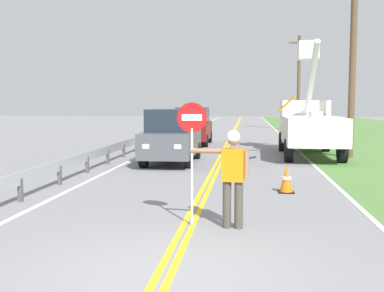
# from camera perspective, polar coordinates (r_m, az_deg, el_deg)

# --- Properties ---
(ground_plane) EXTENTS (160.00, 160.00, 0.00)m
(ground_plane) POSITION_cam_1_polar(r_m,az_deg,el_deg) (6.50, -3.41, -15.50)
(ground_plane) COLOR gray
(centerline_yellow_left) EXTENTS (0.11, 110.00, 0.01)m
(centerline_yellow_left) POSITION_cam_1_polar(r_m,az_deg,el_deg) (26.11, 4.23, 0.19)
(centerline_yellow_left) COLOR yellow
(centerline_yellow_left) RESTS_ON ground
(centerline_yellow_right) EXTENTS (0.11, 110.00, 0.01)m
(centerline_yellow_right) POSITION_cam_1_polar(r_m,az_deg,el_deg) (26.10, 4.62, 0.19)
(centerline_yellow_right) COLOR yellow
(centerline_yellow_right) RESTS_ON ground
(edge_line_right) EXTENTS (0.12, 110.00, 0.01)m
(edge_line_right) POSITION_cam_1_polar(r_m,az_deg,el_deg) (26.20, 12.31, 0.10)
(edge_line_right) COLOR silver
(edge_line_right) RESTS_ON ground
(edge_line_left) EXTENTS (0.12, 110.00, 0.01)m
(edge_line_left) POSITION_cam_1_polar(r_m,az_deg,el_deg) (26.50, -3.38, 0.27)
(edge_line_left) COLOR silver
(edge_line_left) RESTS_ON ground
(flagger_worker) EXTENTS (1.08, 0.29, 1.83)m
(flagger_worker) POSITION_cam_1_polar(r_m,az_deg,el_deg) (8.51, 5.04, -3.27)
(flagger_worker) COLOR #474238
(flagger_worker) RESTS_ON ground
(stop_sign_paddle) EXTENTS (0.56, 0.04, 2.33)m
(stop_sign_paddle) POSITION_cam_1_polar(r_m,az_deg,el_deg) (8.58, -0.01, 1.28)
(stop_sign_paddle) COLOR silver
(stop_sign_paddle) RESTS_ON ground
(utility_bucket_truck) EXTENTS (2.77, 6.85, 5.14)m
(utility_bucket_truck) POSITION_cam_1_polar(r_m,az_deg,el_deg) (21.20, 14.24, 2.66)
(utility_bucket_truck) COLOR white
(utility_bucket_truck) RESTS_ON ground
(oncoming_suv_nearest) EXTENTS (1.95, 4.62, 2.10)m
(oncoming_suv_nearest) POSITION_cam_1_polar(r_m,az_deg,el_deg) (17.93, -2.49, 1.28)
(oncoming_suv_nearest) COLOR #4C5156
(oncoming_suv_nearest) RESTS_ON ground
(oncoming_suv_second) EXTENTS (1.94, 4.62, 2.10)m
(oncoming_suv_second) POSITION_cam_1_polar(r_m,az_deg,el_deg) (26.01, 0.13, 2.52)
(oncoming_suv_second) COLOR maroon
(oncoming_suv_second) RESTS_ON ground
(utility_pole_near) EXTENTS (1.80, 0.28, 8.09)m
(utility_pole_near) POSITION_cam_1_polar(r_m,az_deg,el_deg) (20.84, 19.31, 10.25)
(utility_pole_near) COLOR brown
(utility_pole_near) RESTS_ON ground
(utility_pole_mid) EXTENTS (1.80, 0.28, 8.13)m
(utility_pole_mid) POSITION_cam_1_polar(r_m,az_deg,el_deg) (41.12, 13.09, 7.83)
(utility_pole_mid) COLOR brown
(utility_pole_mid) RESTS_ON ground
(traffic_cone_lead) EXTENTS (0.40, 0.40, 0.70)m
(traffic_cone_lead) POSITION_cam_1_polar(r_m,az_deg,el_deg) (12.21, 11.63, -4.13)
(traffic_cone_lead) COLOR orange
(traffic_cone_lead) RESTS_ON ground
(guardrail_left_shoulder) EXTENTS (0.10, 32.00, 0.71)m
(guardrail_left_shoulder) POSITION_cam_1_polar(r_m,az_deg,el_deg) (21.16, -7.66, 0.37)
(guardrail_left_shoulder) COLOR #9EA0A3
(guardrail_left_shoulder) RESTS_ON ground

